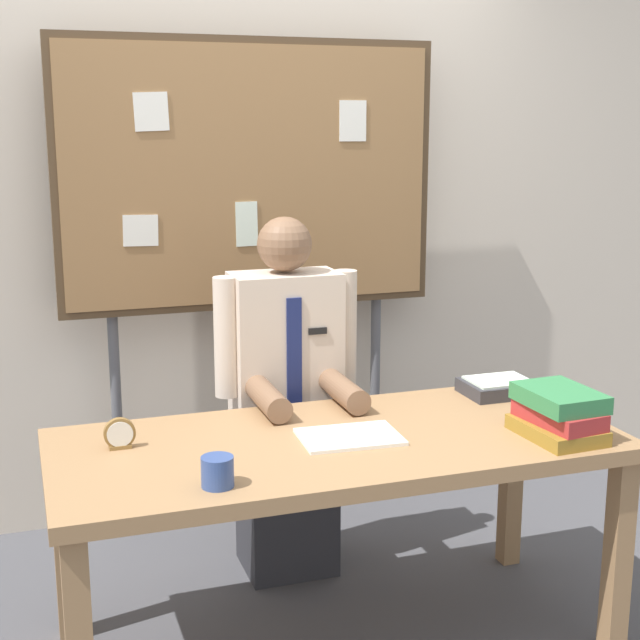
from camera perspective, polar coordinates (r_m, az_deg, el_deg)
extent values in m
cube|color=beige|center=(4.00, -5.09, 6.97)|extent=(6.40, 0.08, 2.70)
cube|color=#9E754C|center=(2.94, 1.10, -7.84)|extent=(1.81, 0.79, 0.05)
cube|color=#9E754C|center=(3.20, 18.14, -13.92)|extent=(0.07, 0.07, 0.68)
cube|color=#9E754C|center=(3.25, -15.69, -13.33)|extent=(0.07, 0.07, 0.68)
cube|color=#9E754C|center=(3.70, 11.87, -9.84)|extent=(0.07, 0.07, 0.68)
cube|color=#2D2D33|center=(3.64, -2.09, -12.03)|extent=(0.34, 0.30, 0.44)
cube|color=beige|center=(3.44, -2.17, -3.08)|extent=(0.40, 0.22, 0.73)
sphere|color=brown|center=(3.34, -2.24, 4.76)|extent=(0.20, 0.20, 0.20)
cylinder|color=beige|center=(3.33, -5.89, -1.08)|extent=(0.09, 0.09, 0.44)
cylinder|color=beige|center=(3.46, 1.56, -0.52)|extent=(0.09, 0.09, 0.44)
cylinder|color=brown|center=(3.17, -3.26, -4.94)|extent=(0.09, 0.30, 0.09)
cylinder|color=brown|center=(3.25, 1.52, -4.48)|extent=(0.09, 0.30, 0.09)
cube|color=navy|center=(3.32, -1.62, -2.66)|extent=(0.06, 0.01, 0.48)
cube|color=black|center=(3.32, -0.14, -0.70)|extent=(0.07, 0.01, 0.02)
cube|color=#4C3823|center=(3.80, -4.41, 9.00)|extent=(1.59, 0.05, 1.10)
cube|color=olive|center=(3.79, -4.37, 8.99)|extent=(1.53, 0.04, 1.04)
cylinder|color=#59595E|center=(3.92, -12.57, -6.26)|extent=(0.04, 0.04, 0.98)
cylinder|color=#59595E|center=(4.19, 3.45, -4.77)|extent=(0.04, 0.04, 0.98)
cube|color=white|center=(3.68, -10.52, 12.70)|extent=(0.14, 0.00, 0.15)
cube|color=white|center=(3.89, 2.07, 12.35)|extent=(0.12, 0.00, 0.17)
cube|color=silver|center=(3.78, -4.61, 6.01)|extent=(0.09, 0.00, 0.18)
cube|color=white|center=(3.70, -11.17, 5.51)|extent=(0.14, 0.00, 0.13)
cube|color=olive|center=(3.03, 14.61, -6.69)|extent=(0.22, 0.30, 0.05)
cube|color=#B22D2D|center=(3.02, 14.74, -5.76)|extent=(0.20, 0.30, 0.05)
cube|color=#337F47|center=(3.01, 14.77, -4.72)|extent=(0.21, 0.28, 0.06)
cube|color=white|center=(2.93, 1.87, -7.32)|extent=(0.33, 0.24, 0.01)
cylinder|color=olive|center=(2.90, -12.44, -6.93)|extent=(0.10, 0.02, 0.10)
cylinder|color=white|center=(2.88, -12.41, -7.02)|extent=(0.08, 0.00, 0.08)
cube|color=olive|center=(2.91, -12.40, -7.73)|extent=(0.07, 0.04, 0.01)
cylinder|color=#334C8C|center=(2.56, -6.44, -9.42)|extent=(0.09, 0.09, 0.09)
cube|color=#333338|center=(3.44, 11.12, -4.18)|extent=(0.26, 0.20, 0.05)
cube|color=silver|center=(3.44, 11.14, -3.72)|extent=(0.22, 0.17, 0.01)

